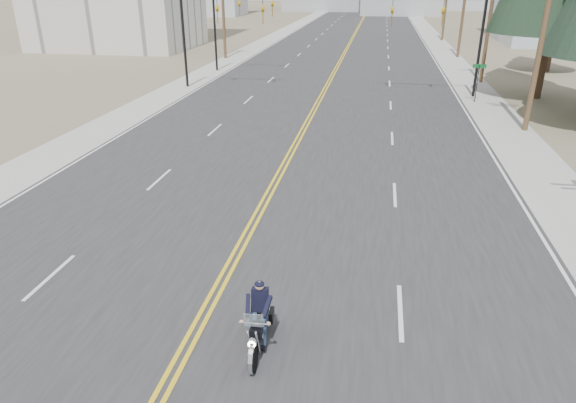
% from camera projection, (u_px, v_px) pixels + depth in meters
% --- Properties ---
extents(ground_plane, '(400.00, 400.00, 0.00)m').
position_uv_depth(ground_plane, '(158.00, 402.00, 10.53)').
color(ground_plane, '#776D56').
rests_on(ground_plane, ground).
extents(road, '(20.00, 200.00, 0.01)m').
position_uv_depth(road, '(352.00, 39.00, 73.75)').
color(road, '#303033').
rests_on(road, ground).
extents(sidewalk_left, '(3.00, 200.00, 0.01)m').
position_uv_depth(sidewalk_left, '(274.00, 37.00, 75.55)').
color(sidewalk_left, '#A5A5A0').
rests_on(sidewalk_left, ground).
extents(sidewalk_right, '(3.00, 200.00, 0.01)m').
position_uv_depth(sidewalk_right, '(434.00, 40.00, 71.96)').
color(sidewalk_right, '#A5A5A0').
rests_on(sidewalk_right, ground).
extents(traffic_mast_left, '(7.10, 0.26, 7.00)m').
position_uv_depth(traffic_mast_left, '(208.00, 22.00, 38.86)').
color(traffic_mast_left, black).
rests_on(traffic_mast_left, ground).
extents(traffic_mast_right, '(7.10, 0.26, 7.00)m').
position_uv_depth(traffic_mast_right, '(453.00, 26.00, 36.06)').
color(traffic_mast_right, black).
rests_on(traffic_mast_right, ground).
extents(traffic_mast_far, '(6.10, 0.26, 7.00)m').
position_uv_depth(traffic_mast_far, '(232.00, 16.00, 46.17)').
color(traffic_mast_far, black).
rests_on(traffic_mast_far, ground).
extents(street_sign, '(0.90, 0.06, 2.62)m').
position_uv_depth(street_sign, '(478.00, 76.00, 35.22)').
color(street_sign, black).
rests_on(street_sign, ground).
extents(utility_pole_b, '(2.20, 0.30, 11.50)m').
position_uv_depth(utility_pole_b, '(545.00, 20.00, 26.96)').
color(utility_pole_b, brown).
rests_on(utility_pole_b, ground).
extents(utility_pole_c, '(2.20, 0.30, 11.00)m').
position_uv_depth(utility_pole_c, '(491.00, 9.00, 40.61)').
color(utility_pole_c, brown).
rests_on(utility_pole_c, ground).
extents(utility_pole_left, '(2.20, 0.30, 10.50)m').
position_uv_depth(utility_pole_left, '(223.00, 4.00, 53.65)').
color(utility_pole_left, brown).
rests_on(utility_pole_left, ground).
extents(motorcyclist, '(1.03, 2.16, 1.65)m').
position_uv_depth(motorcyclist, '(258.00, 319.00, 11.77)').
color(motorcyclist, black).
rests_on(motorcyclist, ground).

